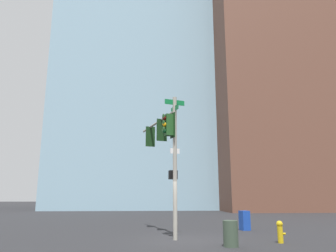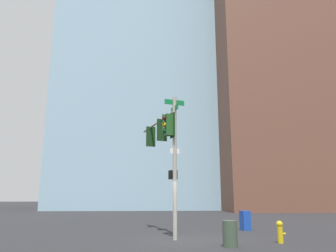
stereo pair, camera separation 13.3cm
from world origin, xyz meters
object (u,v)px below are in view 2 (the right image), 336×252
at_px(signal_pole_assembly, 163,140).
at_px(newspaper_box, 245,220).
at_px(litter_bin, 230,234).
at_px(fire_hydrant, 280,231).

bearing_deg(signal_pole_assembly, newspaper_box, -79.42).
distance_m(signal_pole_assembly, newspaper_box, 6.66).
xyz_separation_m(litter_bin, newspaper_box, (2.32, 5.75, 0.05)).
relative_size(signal_pole_assembly, fire_hydrant, 7.38).
bearing_deg(signal_pole_assembly, litter_bin, -161.38).
bearing_deg(fire_hydrant, newspaper_box, 89.28).
xyz_separation_m(signal_pole_assembly, fire_hydrant, (4.62, -2.55, -4.14)).
height_order(fire_hydrant, litter_bin, litter_bin).
bearing_deg(fire_hydrant, signal_pole_assembly, 151.14).
xyz_separation_m(signal_pole_assembly, litter_bin, (2.36, -3.37, -4.14)).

